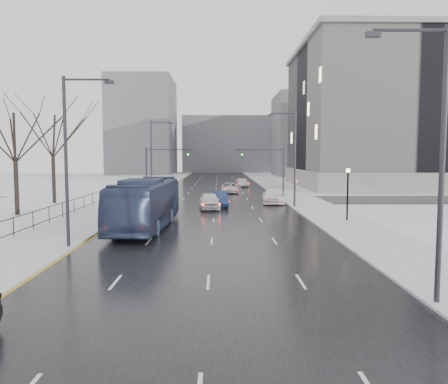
{
  "coord_description": "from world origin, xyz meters",
  "views": [
    {
      "loc": [
        0.46,
        -5.42,
        5.47
      ],
      "look_at": [
        0.88,
        30.11,
        2.5
      ],
      "focal_mm": 35.0,
      "sensor_mm": 36.0,
      "label": 1
    }
  ],
  "objects_px": {
    "streetlight_r_near": "(436,151)",
    "mast_signal_right": "(275,167)",
    "mast_signal_left": "(155,167)",
    "sedan_right_far": "(273,196)",
    "sedan_right_near": "(219,199)",
    "streetlight_l_near": "(70,153)",
    "sedan_center_near": "(209,201)",
    "bus": "(146,203)",
    "sedan_right_distant": "(242,183)",
    "streetlight_r_mid": "(293,154)",
    "sedan_right_cross": "(230,188)",
    "tree_park_e": "(55,204)",
    "streetlight_l_far": "(153,154)",
    "tree_park_d": "(18,216)",
    "no_uturn_sign": "(296,184)",
    "lamppost_r_mid": "(348,187)"
  },
  "relations": [
    {
      "from": "lamppost_r_mid",
      "to": "no_uturn_sign",
      "type": "distance_m",
      "value": 14.13
    },
    {
      "from": "tree_park_e",
      "to": "mast_signal_right",
      "type": "xyz_separation_m",
      "value": [
        25.53,
        4.0,
        4.11
      ]
    },
    {
      "from": "sedan_right_distant",
      "to": "sedan_center_near",
      "type": "bearing_deg",
      "value": -105.89
    },
    {
      "from": "lamppost_r_mid",
      "to": "bus",
      "type": "relative_size",
      "value": 0.32
    },
    {
      "from": "lamppost_r_mid",
      "to": "mast_signal_right",
      "type": "height_order",
      "value": "mast_signal_right"
    },
    {
      "from": "sedan_right_near",
      "to": "sedan_right_cross",
      "type": "relative_size",
      "value": 0.92
    },
    {
      "from": "streetlight_r_mid",
      "to": "mast_signal_left",
      "type": "bearing_deg",
      "value": 152.69
    },
    {
      "from": "streetlight_r_mid",
      "to": "sedan_right_cross",
      "type": "distance_m",
      "value": 19.58
    },
    {
      "from": "sedan_center_near",
      "to": "sedan_right_near",
      "type": "relative_size",
      "value": 1.01
    },
    {
      "from": "mast_signal_right",
      "to": "no_uturn_sign",
      "type": "distance_m",
      "value": 4.77
    },
    {
      "from": "streetlight_l_far",
      "to": "bus",
      "type": "distance_m",
      "value": 25.23
    },
    {
      "from": "streetlight_r_near",
      "to": "mast_signal_right",
      "type": "xyz_separation_m",
      "value": [
        -0.84,
        38.0,
        -1.51
      ]
    },
    {
      "from": "mast_signal_left",
      "to": "no_uturn_sign",
      "type": "distance_m",
      "value": 17.1
    },
    {
      "from": "sedan_right_cross",
      "to": "no_uturn_sign",
      "type": "bearing_deg",
      "value": -63.23
    },
    {
      "from": "streetlight_l_near",
      "to": "bus",
      "type": "height_order",
      "value": "streetlight_l_near"
    },
    {
      "from": "streetlight_r_near",
      "to": "streetlight_r_mid",
      "type": "distance_m",
      "value": 30.0
    },
    {
      "from": "streetlight_r_near",
      "to": "sedan_right_cross",
      "type": "height_order",
      "value": "streetlight_r_near"
    },
    {
      "from": "tree_park_d",
      "to": "streetlight_r_near",
      "type": "xyz_separation_m",
      "value": [
        25.97,
        -24.0,
        5.62
      ]
    },
    {
      "from": "sedan_center_near",
      "to": "mast_signal_right",
      "type": "bearing_deg",
      "value": 44.84
    },
    {
      "from": "tree_park_d",
      "to": "streetlight_l_far",
      "type": "xyz_separation_m",
      "value": [
        9.63,
        18.0,
        5.62
      ]
    },
    {
      "from": "mast_signal_right",
      "to": "mast_signal_left",
      "type": "relative_size",
      "value": 1.0
    },
    {
      "from": "sedan_center_near",
      "to": "sedan_right_distant",
      "type": "height_order",
      "value": "sedan_center_near"
    },
    {
      "from": "streetlight_l_near",
      "to": "no_uturn_sign",
      "type": "distance_m",
      "value": 29.81
    },
    {
      "from": "no_uturn_sign",
      "to": "bus",
      "type": "relative_size",
      "value": 0.2
    },
    {
      "from": "streetlight_l_far",
      "to": "streetlight_r_mid",
      "type": "bearing_deg",
      "value": -36.3
    },
    {
      "from": "sedan_right_far",
      "to": "sedan_right_distant",
      "type": "bearing_deg",
      "value": 100.24
    },
    {
      "from": "no_uturn_sign",
      "to": "mast_signal_right",
      "type": "bearing_deg",
      "value": 115.11
    },
    {
      "from": "tree_park_d",
      "to": "sedan_right_far",
      "type": "height_order",
      "value": "tree_park_d"
    },
    {
      "from": "tree_park_d",
      "to": "sedan_right_near",
      "type": "height_order",
      "value": "tree_park_d"
    },
    {
      "from": "mast_signal_left",
      "to": "sedan_right_far",
      "type": "bearing_deg",
      "value": -15.16
    },
    {
      "from": "streetlight_r_mid",
      "to": "sedan_right_far",
      "type": "distance_m",
      "value": 6.49
    },
    {
      "from": "sedan_right_near",
      "to": "sedan_right_cross",
      "type": "distance_m",
      "value": 17.08
    },
    {
      "from": "streetlight_l_far",
      "to": "sedan_right_distant",
      "type": "height_order",
      "value": "streetlight_l_far"
    },
    {
      "from": "no_uturn_sign",
      "to": "streetlight_r_mid",
      "type": "bearing_deg",
      "value": -104.48
    },
    {
      "from": "sedan_right_distant",
      "to": "mast_signal_left",
      "type": "bearing_deg",
      "value": -125.06
    },
    {
      "from": "tree_park_e",
      "to": "streetlight_l_far",
      "type": "bearing_deg",
      "value": 38.57
    },
    {
      "from": "sedan_right_near",
      "to": "sedan_center_near",
      "type": "bearing_deg",
      "value": -116.7
    },
    {
      "from": "no_uturn_sign",
      "to": "sedan_right_near",
      "type": "distance_m",
      "value": 9.34
    },
    {
      "from": "no_uturn_sign",
      "to": "lamppost_r_mid",
      "type": "bearing_deg",
      "value": -82.67
    },
    {
      "from": "streetlight_r_mid",
      "to": "streetlight_l_near",
      "type": "relative_size",
      "value": 1.0
    },
    {
      "from": "tree_park_d",
      "to": "sedan_right_cross",
      "type": "height_order",
      "value": "tree_park_d"
    },
    {
      "from": "streetlight_r_near",
      "to": "sedan_center_near",
      "type": "bearing_deg",
      "value": 106.85
    },
    {
      "from": "sedan_right_near",
      "to": "sedan_right_far",
      "type": "height_order",
      "value": "sedan_right_far"
    },
    {
      "from": "no_uturn_sign",
      "to": "sedan_right_near",
      "type": "height_order",
      "value": "no_uturn_sign"
    },
    {
      "from": "sedan_right_cross",
      "to": "streetlight_r_near",
      "type": "bearing_deg",
      "value": -83.12
    },
    {
      "from": "sedan_right_cross",
      "to": "lamppost_r_mid",
      "type": "bearing_deg",
      "value": -72.62
    },
    {
      "from": "streetlight_l_near",
      "to": "sedan_center_near",
      "type": "relative_size",
      "value": 2.01
    },
    {
      "from": "sedan_center_near",
      "to": "sedan_right_far",
      "type": "distance_m",
      "value": 9.11
    },
    {
      "from": "mast_signal_right",
      "to": "sedan_right_far",
      "type": "bearing_deg",
      "value": -99.46
    },
    {
      "from": "sedan_right_near",
      "to": "sedan_right_far",
      "type": "bearing_deg",
      "value": 24.26
    }
  ]
}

